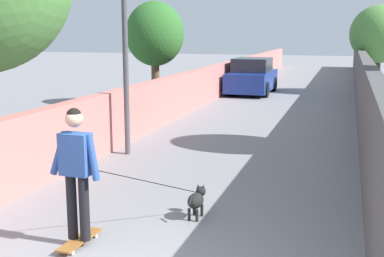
{
  "coord_description": "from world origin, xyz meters",
  "views": [
    {
      "loc": [
        -4.14,
        -2.33,
        2.7
      ],
      "look_at": [
        4.22,
        0.25,
        1.0
      ],
      "focal_mm": 47.23,
      "sensor_mm": 36.0,
      "label": 1
    }
  ],
  "objects_px": {
    "dog": "(196,200)",
    "car_near": "(252,77)",
    "lamp_post": "(124,11)",
    "skateboard": "(80,240)",
    "person_skateboarder": "(76,164)",
    "tree_right_near": "(380,34)",
    "tree_left_distant": "(155,34)"
  },
  "relations": [
    {
      "from": "skateboard",
      "to": "tree_left_distant",
      "type": "bearing_deg",
      "value": 16.66
    },
    {
      "from": "tree_left_distant",
      "to": "car_near",
      "type": "distance_m",
      "value": 5.72
    },
    {
      "from": "tree_left_distant",
      "to": "skateboard",
      "type": "relative_size",
      "value": 4.64
    },
    {
      "from": "tree_right_near",
      "to": "dog",
      "type": "relative_size",
      "value": 2.29
    },
    {
      "from": "dog",
      "to": "car_near",
      "type": "height_order",
      "value": "car_near"
    },
    {
      "from": "lamp_post",
      "to": "person_skateboarder",
      "type": "bearing_deg",
      "value": -162.91
    },
    {
      "from": "tree_right_near",
      "to": "dog",
      "type": "distance_m",
      "value": 16.88
    },
    {
      "from": "skateboard",
      "to": "person_skateboarder",
      "type": "height_order",
      "value": "person_skateboarder"
    },
    {
      "from": "person_skateboarder",
      "to": "dog",
      "type": "relative_size",
      "value": 1.02
    },
    {
      "from": "dog",
      "to": "person_skateboarder",
      "type": "bearing_deg",
      "value": 140.16
    },
    {
      "from": "person_skateboarder",
      "to": "dog",
      "type": "distance_m",
      "value": 1.96
    },
    {
      "from": "lamp_post",
      "to": "car_near",
      "type": "bearing_deg",
      "value": -2.91
    },
    {
      "from": "dog",
      "to": "tree_right_near",
      "type": "bearing_deg",
      "value": -11.11
    },
    {
      "from": "tree_left_distant",
      "to": "dog",
      "type": "height_order",
      "value": "tree_left_distant"
    },
    {
      "from": "lamp_post",
      "to": "skateboard",
      "type": "xyz_separation_m",
      "value": [
        -4.67,
        -1.44,
        -3.05
      ]
    },
    {
      "from": "dog",
      "to": "car_near",
      "type": "xyz_separation_m",
      "value": [
        15.11,
        1.98,
        0.44
      ]
    },
    {
      "from": "tree_right_near",
      "to": "skateboard",
      "type": "bearing_deg",
      "value": 166.21
    },
    {
      "from": "skateboard",
      "to": "dog",
      "type": "bearing_deg",
      "value": -39.84
    },
    {
      "from": "tree_left_distant",
      "to": "skateboard",
      "type": "bearing_deg",
      "value": -163.34
    },
    {
      "from": "tree_right_near",
      "to": "person_skateboarder",
      "type": "distance_m",
      "value": 18.37
    },
    {
      "from": "person_skateboarder",
      "to": "skateboard",
      "type": "bearing_deg",
      "value": 14.04
    },
    {
      "from": "lamp_post",
      "to": "person_skateboarder",
      "type": "relative_size",
      "value": 2.71
    },
    {
      "from": "tree_left_distant",
      "to": "car_near",
      "type": "height_order",
      "value": "tree_left_distant"
    },
    {
      "from": "skateboard",
      "to": "lamp_post",
      "type": "bearing_deg",
      "value": 17.09
    },
    {
      "from": "tree_right_near",
      "to": "lamp_post",
      "type": "bearing_deg",
      "value": 156.13
    },
    {
      "from": "skateboard",
      "to": "person_skateboarder",
      "type": "relative_size",
      "value": 0.48
    },
    {
      "from": "lamp_post",
      "to": "dog",
      "type": "distance_m",
      "value": 5.06
    },
    {
      "from": "tree_right_near",
      "to": "dog",
      "type": "xyz_separation_m",
      "value": [
        -16.41,
        3.22,
        -2.29
      ]
    },
    {
      "from": "lamp_post",
      "to": "dog",
      "type": "xyz_separation_m",
      "value": [
        -3.3,
        -2.58,
        -2.84
      ]
    },
    {
      "from": "tree_right_near",
      "to": "person_skateboarder",
      "type": "height_order",
      "value": "tree_right_near"
    },
    {
      "from": "lamp_post",
      "to": "person_skateboarder",
      "type": "distance_m",
      "value": 5.3
    },
    {
      "from": "dog",
      "to": "car_near",
      "type": "relative_size",
      "value": 0.43
    }
  ]
}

